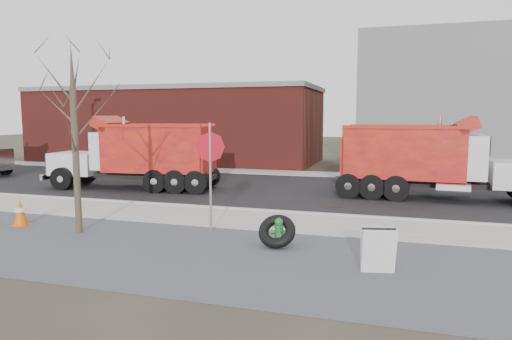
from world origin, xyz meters
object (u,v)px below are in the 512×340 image
(sandwich_board, at_px, (378,250))
(stop_sign, at_px, (210,159))
(dump_truck_red_b, at_px, (140,153))
(truck_tire, at_px, (277,231))
(dump_truck_red_a, at_px, (429,158))
(fire_hydrant, at_px, (279,234))

(sandwich_board, bearing_deg, stop_sign, 143.15)
(dump_truck_red_b, bearing_deg, stop_sign, 127.05)
(sandwich_board, distance_m, dump_truck_red_b, 13.48)
(truck_tire, relative_size, sandwich_board, 1.01)
(dump_truck_red_b, bearing_deg, truck_tire, 132.29)
(stop_sign, bearing_deg, sandwich_board, -5.45)
(sandwich_board, relative_size, dump_truck_red_b, 0.12)
(truck_tire, relative_size, dump_truck_red_a, 0.12)
(fire_hydrant, height_order, stop_sign, stop_sign)
(fire_hydrant, bearing_deg, dump_truck_red_a, 49.93)
(fire_hydrant, relative_size, truck_tire, 0.78)
(truck_tire, distance_m, stop_sign, 2.76)
(dump_truck_red_a, bearing_deg, fire_hydrant, -113.43)
(stop_sign, xyz_separation_m, sandwich_board, (4.53, -2.01, -1.56))
(stop_sign, relative_size, sandwich_board, 3.23)
(fire_hydrant, bearing_deg, dump_truck_red_b, 125.00)
(fire_hydrant, xyz_separation_m, truck_tire, (-0.04, -0.05, 0.07))
(sandwich_board, height_order, dump_truck_red_b, dump_truck_red_b)
(stop_sign, xyz_separation_m, dump_truck_red_a, (6.08, 7.38, -0.44))
(truck_tire, bearing_deg, dump_truck_red_a, 63.85)
(stop_sign, bearing_deg, fire_hydrant, -0.30)
(sandwich_board, distance_m, dump_truck_red_a, 9.59)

